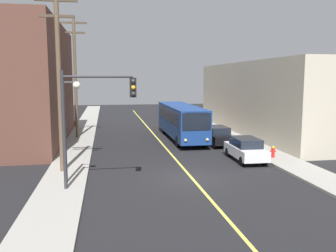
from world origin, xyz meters
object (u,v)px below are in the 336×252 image
(parked_car_white, at_px, (246,149))
(traffic_signal_left_corner, at_px, (94,107))
(parked_car_red, at_px, (196,123))
(city_bus, at_px, (181,120))
(utility_pole_mid, at_px, (75,72))
(utility_pole_near, at_px, (59,74))
(fire_hydrant, at_px, (273,151))
(street_lamp_left, at_px, (68,117))
(parked_car_black, at_px, (217,135))

(parked_car_white, height_order, traffic_signal_left_corner, traffic_signal_left_corner)
(parked_car_red, bearing_deg, city_bus, -119.00)
(parked_car_white, height_order, utility_pole_mid, utility_pole_mid)
(city_bus, relative_size, utility_pole_near, 1.14)
(parked_car_white, xyz_separation_m, parked_car_red, (0.09, 14.64, 0.00))
(utility_pole_mid, relative_size, traffic_signal_left_corner, 1.89)
(traffic_signal_left_corner, distance_m, fire_hydrant, 13.76)
(utility_pole_mid, bearing_deg, parked_car_white, -43.40)
(utility_pole_near, relative_size, traffic_signal_left_corner, 1.78)
(utility_pole_mid, height_order, street_lamp_left, utility_pole_mid)
(city_bus, relative_size, parked_car_red, 2.72)
(utility_pole_mid, height_order, fire_hydrant, utility_pole_mid)
(city_bus, relative_size, parked_car_black, 2.74)
(parked_car_black, xyz_separation_m, utility_pole_mid, (-12.28, 5.58, 5.51))
(parked_car_black, bearing_deg, street_lamp_left, -138.79)
(city_bus, xyz_separation_m, parked_car_red, (2.69, 4.84, -0.98))
(traffic_signal_left_corner, height_order, street_lamp_left, traffic_signal_left_corner)
(parked_car_black, distance_m, parked_car_red, 8.47)
(utility_pole_near, bearing_deg, city_bus, 48.83)
(city_bus, xyz_separation_m, parked_car_white, (2.59, -9.79, -0.98))
(parked_car_white, bearing_deg, street_lamp_left, -161.53)
(city_bus, bearing_deg, utility_pole_near, -131.17)
(traffic_signal_left_corner, height_order, fire_hydrant, traffic_signal_left_corner)
(parked_car_white, relative_size, street_lamp_left, 0.81)
(city_bus, bearing_deg, traffic_signal_left_corner, -117.15)
(parked_car_red, bearing_deg, street_lamp_left, -122.31)
(utility_pole_near, xyz_separation_m, traffic_signal_left_corner, (2.12, -3.71, -1.70))
(street_lamp_left, relative_size, fire_hydrant, 6.55)
(parked_car_black, relative_size, fire_hydrant, 5.28)
(city_bus, distance_m, parked_car_red, 5.62)
(utility_pole_mid, bearing_deg, fire_hydrant, -39.10)
(traffic_signal_left_corner, relative_size, street_lamp_left, 1.09)
(city_bus, height_order, street_lamp_left, street_lamp_left)
(traffic_signal_left_corner, bearing_deg, parked_car_white, 26.33)
(utility_pole_near, height_order, utility_pole_mid, utility_pole_mid)
(parked_car_black, bearing_deg, traffic_signal_left_corner, -131.88)
(fire_hydrant, bearing_deg, utility_pole_mid, 140.90)
(parked_car_red, distance_m, utility_pole_near, 20.88)
(utility_pole_near, height_order, traffic_signal_left_corner, utility_pole_near)
(street_lamp_left, bearing_deg, fire_hydrant, 15.76)
(utility_pole_near, xyz_separation_m, utility_pole_mid, (-0.10, 13.09, 0.34))
(parked_car_white, distance_m, utility_pole_mid, 17.96)
(parked_car_black, distance_m, utility_pole_mid, 14.57)
(utility_pole_mid, bearing_deg, parked_car_red, 12.99)
(parked_car_white, distance_m, parked_car_red, 14.64)
(fire_hydrant, bearing_deg, utility_pole_near, -174.76)
(parked_car_red, distance_m, fire_hydrant, 14.79)
(street_lamp_left, bearing_deg, city_bus, 56.57)
(parked_car_black, xyz_separation_m, fire_hydrant, (2.20, -6.19, -0.26))
(parked_car_black, height_order, fire_hydrant, parked_car_black)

